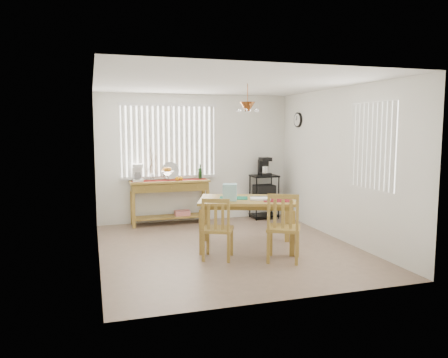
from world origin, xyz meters
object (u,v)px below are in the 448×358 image
object	(u,v)px
cart_items	(264,167)
chair_left	(217,229)
wire_cart	(264,192)
chair_right	(283,228)
sideboard	(170,191)
dining_table	(247,204)

from	to	relation	value
cart_items	chair_left	world-z (taller)	cart_items
wire_cart	cart_items	size ratio (longest dim) A/B	2.43
cart_items	chair_right	size ratio (longest dim) A/B	0.38
chair_left	wire_cart	bearing A→B (deg)	55.13
sideboard	dining_table	bearing A→B (deg)	-67.67
sideboard	cart_items	bearing A→B (deg)	-0.20
dining_table	chair_right	distance (m)	0.89
wire_cart	dining_table	bearing A→B (deg)	-118.84
cart_items	dining_table	size ratio (longest dim) A/B	0.22
wire_cart	sideboard	bearing A→B (deg)	179.52
dining_table	chair_left	bearing A→B (deg)	-143.76
sideboard	wire_cart	distance (m)	2.01
wire_cart	dining_table	world-z (taller)	wire_cart
sideboard	dining_table	world-z (taller)	sideboard
wire_cart	chair_left	size ratio (longest dim) A/B	1.00
wire_cart	chair_left	distance (m)	3.10
dining_table	cart_items	bearing A→B (deg)	61.28
sideboard	dining_table	distance (m)	2.27
sideboard	chair_left	xyz separation A→B (m)	(0.24, -2.56, -0.21)
sideboard	chair_right	xyz separation A→B (m)	(1.12, -2.93, -0.17)
sideboard	cart_items	xyz separation A→B (m)	(2.01, -0.01, 0.44)
wire_cart	chair_right	size ratio (longest dim) A/B	0.92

